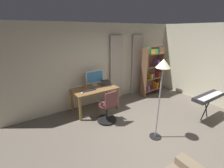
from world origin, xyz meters
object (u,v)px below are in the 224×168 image
Objects in this scene: bookshelf at (151,72)px; office_chair at (108,108)px; desk at (95,91)px; computer_mouse at (82,93)px; laptop at (106,84)px; computer_keyboard at (89,90)px; floor_lamp at (162,74)px; computer_monitor at (95,77)px; piano_keyboard at (209,97)px; mug_coffee at (85,86)px.

office_chair is at bearing 17.51° from bookshelf.
computer_mouse is at bearing 21.80° from desk.
laptop reaches higher than desk.
floor_lamp is at bearing 113.44° from computer_keyboard.
computer_monitor is 2.30m from bookshelf.
bookshelf is 2.20m from piano_keyboard.
floor_lamp is at bearing 106.49° from desk.
computer_mouse is at bearing 3.13° from bookshelf.
bookshelf reaches higher than computer_mouse.
computer_mouse is 2.27m from floor_lamp.
computer_monitor is 0.42m from mug_coffee.
laptop reaches higher than piano_keyboard.
computer_mouse is at bearing 24.57° from laptop.
bookshelf is at bearing 172.58° from computer_monitor.
laptop is (-0.29, 0.22, -0.22)m from computer_monitor.
computer_keyboard is 1.24× the size of laptop.
office_chair is 0.81× the size of piano_keyboard.
floor_lamp reaches higher than computer_mouse.
computer_keyboard is at bearing 41.43° from computer_monitor.
office_chair is 2.61m from bookshelf.
computer_mouse is at bearing 24.77° from computer_keyboard.
desk is 0.35m from mug_coffee.
computer_keyboard is 0.23× the size of bookshelf.
laptop is 2.20m from floor_lamp.
computer_monitor is (-0.16, -1.07, 0.58)m from office_chair.
computer_keyboard is at bearing -38.63° from piano_keyboard.
piano_keyboard is (-2.00, 2.26, -0.11)m from laptop.
mug_coffee is at bearing -70.07° from floor_lamp.
computer_keyboard reaches higher than piano_keyboard.
mug_coffee reaches higher than desk.
laptop is at bearing -165.83° from computer_mouse.
office_chair is at bearing 72.27° from laptop.
laptop is at bearing 143.04° from computer_monitor.
computer_keyboard is at bearing 20.16° from laptop.
computer_monitor reaches higher than desk.
office_chair reaches higher than computer_mouse.
desk is at bearing 61.33° from computer_monitor.
piano_keyboard is at bearing 145.33° from computer_mouse.
desk is 13.70× the size of computer_mouse.
piano_keyboard is at bearing 173.30° from floor_lamp.
computer_monitor reaches higher than piano_keyboard.
computer_keyboard is at bearing 18.46° from desk.
floor_lamp is at bearing -6.54° from piano_keyboard.
computer_mouse is at bearing 123.54° from office_chair.
floor_lamp is (-1.10, 1.81, 0.83)m from computer_mouse.
office_chair is at bearing 81.52° from computer_monitor.
computer_mouse is (0.94, 0.24, -0.03)m from laptop.
computer_mouse is 2.93m from bookshelf.
floor_lamp reaches higher than desk.
laptop reaches higher than mug_coffee.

